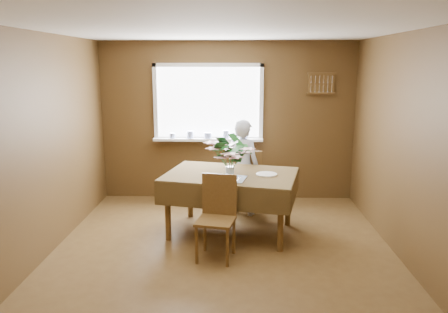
{
  "coord_description": "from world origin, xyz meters",
  "views": [
    {
      "loc": [
        0.16,
        -4.62,
        2.17
      ],
      "look_at": [
        0.0,
        0.55,
        1.05
      ],
      "focal_mm": 35.0,
      "sensor_mm": 36.0,
      "label": 1
    }
  ],
  "objects_px": {
    "flower_bouquet": "(230,153)",
    "seated_woman": "(243,167)",
    "dining_table": "(231,181)",
    "chair_near": "(217,213)",
    "chair_far": "(247,178)"
  },
  "relations": [
    {
      "from": "dining_table",
      "to": "flower_bouquet",
      "type": "height_order",
      "value": "flower_bouquet"
    },
    {
      "from": "chair_far",
      "to": "chair_near",
      "type": "distance_m",
      "value": 1.62
    },
    {
      "from": "chair_near",
      "to": "flower_bouquet",
      "type": "xyz_separation_m",
      "value": [
        0.13,
        0.51,
        0.58
      ]
    },
    {
      "from": "chair_near",
      "to": "flower_bouquet",
      "type": "distance_m",
      "value": 0.79
    },
    {
      "from": "chair_far",
      "to": "chair_near",
      "type": "relative_size",
      "value": 0.98
    },
    {
      "from": "chair_near",
      "to": "flower_bouquet",
      "type": "relative_size",
      "value": 1.73
    },
    {
      "from": "dining_table",
      "to": "flower_bouquet",
      "type": "distance_m",
      "value": 0.44
    },
    {
      "from": "flower_bouquet",
      "to": "chair_far",
      "type": "bearing_deg",
      "value": 77.43
    },
    {
      "from": "chair_near",
      "to": "seated_woman",
      "type": "xyz_separation_m",
      "value": [
        0.3,
        1.44,
        0.18
      ]
    },
    {
      "from": "seated_woman",
      "to": "flower_bouquet",
      "type": "relative_size",
      "value": 2.55
    },
    {
      "from": "dining_table",
      "to": "seated_woman",
      "type": "relative_size",
      "value": 1.31
    },
    {
      "from": "chair_far",
      "to": "flower_bouquet",
      "type": "relative_size",
      "value": 1.7
    },
    {
      "from": "chair_near",
      "to": "seated_woman",
      "type": "height_order",
      "value": "seated_woman"
    },
    {
      "from": "flower_bouquet",
      "to": "seated_woman",
      "type": "bearing_deg",
      "value": 79.72
    },
    {
      "from": "dining_table",
      "to": "chair_far",
      "type": "xyz_separation_m",
      "value": [
        0.23,
        0.87,
        -0.19
      ]
    }
  ]
}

